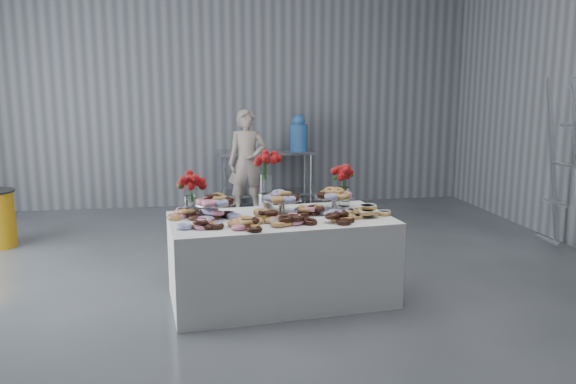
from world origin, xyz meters
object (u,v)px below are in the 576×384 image
Objects in this scene: prep_table at (267,169)px; person at (247,162)px; water_jug at (299,134)px; display_table at (281,258)px; stepladder at (565,165)px.

person reaches higher than prep_table.
prep_table is 2.71× the size of water_jug.
display_table is 1.23× the size of person.
person is at bearing 144.02° from stepladder.
prep_table is 0.73m from water_jug.
prep_table is (0.37, 3.80, 0.24)m from display_table.
prep_table reaches higher than display_table.
person reaches higher than water_jug.
water_jug is 3.79m from stepladder.
display_table is at bearing -88.07° from person.
prep_table is 0.50m from person.
stepladder is at bearing -42.56° from prep_table.
prep_table is 0.97× the size of person.
stepladder is at bearing 16.20° from display_table.
water_jug is at bearing 25.23° from person.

